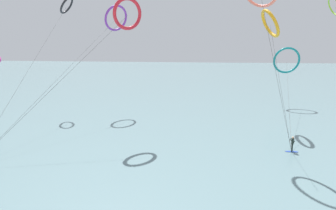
# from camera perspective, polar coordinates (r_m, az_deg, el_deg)

# --- Properties ---
(sea_water) EXTENTS (400.00, 200.00, 0.08)m
(sea_water) POSITION_cam_1_polar(r_m,az_deg,el_deg) (110.50, 6.71, 5.77)
(sea_water) COLOR slate
(sea_water) RESTS_ON ground
(surfer_cobalt) EXTENTS (1.40, 0.69, 1.70)m
(surfer_cobalt) POSITION_cam_1_polar(r_m,az_deg,el_deg) (33.18, 23.68, -7.40)
(surfer_cobalt) COLOR #2647B7
(surfer_cobalt) RESTS_ON ground
(kite_teal) EXTENTS (7.48, 26.31, 11.09)m
(kite_teal) POSITION_cam_1_polar(r_m,az_deg,el_deg) (57.49, 22.72, 8.26)
(kite_teal) COLOR teal
(kite_teal) RESTS_ON ground
(kite_crimson) EXTENTS (13.10, 15.21, 16.93)m
(kite_crimson) POSITION_cam_1_polar(r_m,az_deg,el_deg) (36.18, -8.17, 17.67)
(kite_crimson) COLOR red
(kite_crimson) RESTS_ON ground
(kite_violet) EXTENTS (7.54, 29.01, 17.97)m
(kite_violet) POSITION_cam_1_polar(r_m,az_deg,el_deg) (50.54, -10.41, 16.77)
(kite_violet) COLOR purple
(kite_violet) RESTS_ON ground
(kite_lime) EXTENTS (2.42, 51.20, 20.83)m
(kite_lime) POSITION_cam_1_polar(r_m,az_deg,el_deg) (67.68, 30.50, 16.69)
(kite_lime) COLOR #8CC62D
(kite_lime) RESTS_ON ground
(kite_amber) EXTENTS (3.13, 14.39, 16.25)m
(kite_amber) POSITION_cam_1_polar(r_m,az_deg,el_deg) (43.20, 19.85, 15.14)
(kite_amber) COLOR orange
(kite_amber) RESTS_ON ground
(kite_charcoal) EXTENTS (4.01, 27.63, 19.37)m
(kite_charcoal) POSITION_cam_1_polar(r_m,az_deg,el_deg) (53.25, -19.71, 18.30)
(kite_charcoal) COLOR black
(kite_charcoal) RESTS_ON ground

